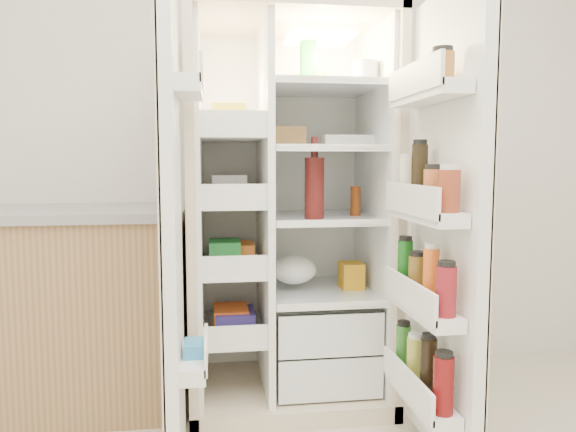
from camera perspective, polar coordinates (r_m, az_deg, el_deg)
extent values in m
cube|color=silver|center=(2.95, -2.69, 9.74)|extent=(4.00, 0.02, 2.70)
cube|color=beige|center=(2.90, -0.92, 0.92)|extent=(0.92, 0.04, 1.80)
cube|color=beige|center=(2.55, -9.86, 0.18)|extent=(0.04, 0.70, 1.80)
cube|color=beige|center=(2.67, 9.39, 0.43)|extent=(0.04, 0.70, 1.80)
cube|color=beige|center=(2.64, -0.01, 19.72)|extent=(0.92, 0.70, 0.04)
cube|color=beige|center=(2.79, -0.01, -17.59)|extent=(0.92, 0.70, 0.08)
cube|color=white|center=(2.86, -0.85, 1.27)|extent=(0.84, 0.02, 1.68)
cube|color=white|center=(2.54, -9.19, 0.63)|extent=(0.02, 0.62, 1.68)
cube|color=white|center=(2.66, 8.78, 0.85)|extent=(0.02, 0.62, 1.68)
cube|color=white|center=(2.55, -2.45, 0.73)|extent=(0.03, 0.62, 1.68)
cube|color=white|center=(2.74, 3.38, -14.76)|extent=(0.47, 0.52, 0.19)
cube|color=white|center=(2.67, 3.40, -10.74)|extent=(0.47, 0.52, 0.19)
cube|color=#FFD18C|center=(2.70, 3.27, 18.08)|extent=(0.30, 0.30, 0.02)
cube|color=white|center=(2.66, -5.80, -11.67)|extent=(0.28, 0.58, 0.02)
cube|color=white|center=(2.58, -5.87, -5.30)|extent=(0.28, 0.58, 0.02)
cube|color=white|center=(2.54, -5.93, 1.35)|extent=(0.28, 0.58, 0.02)
cube|color=white|center=(2.54, -6.00, 8.12)|extent=(0.28, 0.58, 0.02)
cube|color=white|center=(2.66, 3.33, -7.83)|extent=(0.49, 0.58, 0.01)
cube|color=white|center=(2.60, 3.38, -0.08)|extent=(0.49, 0.58, 0.01)
cube|color=white|center=(2.59, 3.42, 6.99)|extent=(0.49, 0.58, 0.02)
cube|color=white|center=(2.61, 3.46, 13.16)|extent=(0.49, 0.58, 0.02)
cube|color=orange|center=(2.64, -5.81, -10.42)|extent=(0.16, 0.20, 0.10)
cube|color=#258B39|center=(2.57, -5.88, -3.77)|extent=(0.14, 0.18, 0.12)
cube|color=silver|center=(2.54, -5.94, 2.37)|extent=(0.20, 0.22, 0.07)
cube|color=yellow|center=(2.54, -6.02, 9.93)|extent=(0.15, 0.16, 0.14)
cube|color=#3C2E8A|center=(2.64, -5.81, -10.53)|extent=(0.18, 0.20, 0.09)
cube|color=orange|center=(2.57, -5.88, -3.99)|extent=(0.14, 0.18, 0.10)
cube|color=silver|center=(2.54, -5.95, 2.93)|extent=(0.16, 0.16, 0.12)
sphere|color=orange|center=(2.67, 0.97, -16.72)|extent=(0.07, 0.07, 0.07)
sphere|color=orange|center=(2.72, 2.79, -16.28)|extent=(0.07, 0.07, 0.07)
sphere|color=orange|center=(2.70, 5.13, -16.44)|extent=(0.07, 0.07, 0.07)
sphere|color=orange|center=(2.80, 1.56, -15.58)|extent=(0.07, 0.07, 0.07)
sphere|color=orange|center=(2.80, 3.72, -15.59)|extent=(0.07, 0.07, 0.07)
sphere|color=orange|center=(2.79, 5.99, -15.73)|extent=(0.07, 0.07, 0.07)
sphere|color=orange|center=(2.73, 0.05, -16.12)|extent=(0.07, 0.07, 0.07)
ellipsoid|color=#407125|center=(2.69, 3.32, -10.31)|extent=(0.26, 0.24, 0.11)
cylinder|color=#47100F|center=(2.43, 2.77, 2.92)|extent=(0.09, 0.09, 0.27)
cylinder|color=#6F2C0C|center=(2.59, 7.07, 1.58)|extent=(0.05, 0.05, 0.14)
cube|color=#268C29|center=(2.56, 2.12, 15.68)|extent=(0.07, 0.07, 0.20)
cylinder|color=silver|center=(2.56, 8.11, 14.58)|extent=(0.11, 0.11, 0.10)
cylinder|color=#A98127|center=(2.74, 3.27, 13.88)|extent=(0.07, 0.07, 0.09)
cube|color=white|center=(2.61, 6.24, 7.76)|extent=(0.23, 0.10, 0.06)
cube|color=#AB7944|center=(2.59, 0.02, 8.24)|extent=(0.16, 0.09, 0.10)
ellipsoid|color=white|center=(2.63, 0.65, -6.26)|extent=(0.21, 0.19, 0.14)
cube|color=orange|center=(2.69, 6.64, -6.18)|extent=(0.10, 0.13, 0.13)
cube|color=white|center=(2.00, -12.05, -1.35)|extent=(0.05, 0.40, 1.72)
cube|color=beige|center=(2.00, -12.77, -1.35)|extent=(0.01, 0.40, 1.72)
cube|color=white|center=(2.12, -9.81, -14.87)|extent=(0.09, 0.32, 0.06)
cube|color=white|center=(2.00, -10.31, 13.04)|extent=(0.09, 0.32, 0.06)
cube|color=#338CCC|center=(2.11, -9.82, -14.11)|extent=(0.07, 0.12, 0.10)
cube|color=white|center=(2.09, 16.22, -1.15)|extent=(0.05, 0.58, 1.72)
cube|color=beige|center=(2.10, 16.85, -1.13)|extent=(0.01, 0.58, 1.72)
cube|color=white|center=(2.23, 13.65, -17.78)|extent=(0.11, 0.50, 0.05)
cube|color=white|center=(2.12, 13.87, -9.29)|extent=(0.11, 0.50, 0.05)
cube|color=white|center=(2.05, 14.10, 0.19)|extent=(0.11, 0.50, 0.05)
cube|color=white|center=(2.06, 14.40, 12.18)|extent=(0.11, 0.50, 0.05)
cylinder|color=#660B0C|center=(2.01, 15.94, -16.63)|extent=(0.07, 0.07, 0.20)
cylinder|color=black|center=(2.12, 14.46, -15.13)|extent=(0.06, 0.06, 0.22)
cylinder|color=#AEB33B|center=(2.24, 13.14, -14.49)|extent=(0.06, 0.06, 0.18)
cylinder|color=#2E7326|center=(2.35, 11.96, -13.34)|extent=(0.06, 0.06, 0.19)
cylinder|color=maroon|center=(1.91, 16.20, -7.57)|extent=(0.07, 0.07, 0.17)
cylinder|color=orange|center=(2.02, 14.70, -6.22)|extent=(0.06, 0.06, 0.21)
cylinder|color=brown|center=(2.15, 13.34, -6.19)|extent=(0.07, 0.07, 0.16)
cylinder|color=#166218|center=(2.26, 12.14, -5.04)|extent=(0.06, 0.06, 0.20)
cylinder|color=maroon|center=(1.86, 16.49, 2.51)|extent=(0.07, 0.07, 0.14)
cylinder|color=#B1582D|center=(1.98, 14.93, 2.73)|extent=(0.07, 0.07, 0.14)
cylinder|color=black|center=(2.10, 13.58, 4.14)|extent=(0.06, 0.06, 0.23)
cylinder|color=#EEEDC4|center=(2.22, 12.33, 3.60)|extent=(0.06, 0.06, 0.18)
cylinder|color=#935B24|center=(1.96, 15.84, 14.70)|extent=(0.08, 0.08, 0.10)
cube|color=#A47752|center=(2.81, -23.80, -9.18)|extent=(1.24, 0.64, 0.89)
cube|color=#98989D|center=(2.73, -24.19, 0.30)|extent=(1.28, 0.68, 0.04)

